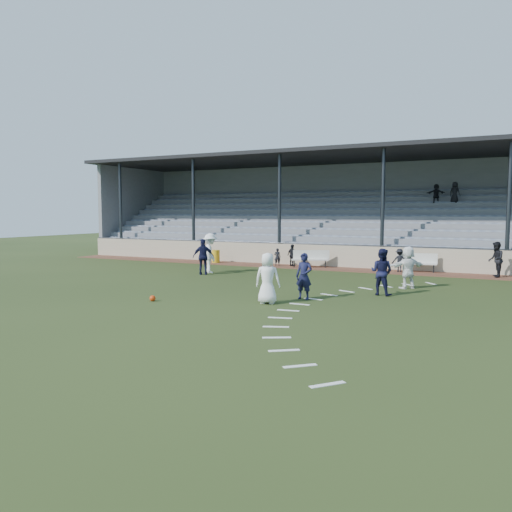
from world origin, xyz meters
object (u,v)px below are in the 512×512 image
at_px(bench_left, 311,257).
at_px(trash_bin, 216,256).
at_px(official, 496,260).
at_px(bench_right, 416,261).
at_px(player_white_lead, 268,278).
at_px(player_navy_lead, 304,276).
at_px(football, 153,298).

height_order(bench_left, trash_bin, bench_left).
height_order(bench_left, official, official).
xyz_separation_m(bench_right, player_white_lead, (-3.08, -11.25, 0.27)).
bearing_deg(player_white_lead, official, -134.93).
distance_m(player_white_lead, official, 12.65).
height_order(player_white_lead, player_navy_lead, player_white_lead).
height_order(trash_bin, football, trash_bin).
height_order(trash_bin, player_white_lead, player_white_lead).
bearing_deg(bench_left, trash_bin, 157.55).
relative_size(trash_bin, official, 0.46).
xyz_separation_m(bench_left, official, (9.18, -0.14, 0.27)).
height_order(trash_bin, official, official).
distance_m(trash_bin, player_white_lead, 13.72).
bearing_deg(player_white_lead, trash_bin, -64.73).
bearing_deg(trash_bin, player_navy_lead, -45.63).
bearing_deg(official, player_white_lead, -36.77).
distance_m(bench_left, football, 12.29).
bearing_deg(football, player_navy_lead, 30.65).
bearing_deg(football, bench_right, 61.65).
distance_m(bench_right, official, 3.68).
relative_size(bench_right, trash_bin, 2.68).
bearing_deg(player_white_lead, bench_left, -90.12).
distance_m(bench_right, trash_bin, 11.56).
bearing_deg(bench_right, player_white_lead, -114.84).
height_order(football, official, official).
bearing_deg(official, bench_right, -102.92).
bearing_deg(player_navy_lead, player_white_lead, -118.31).
relative_size(trash_bin, player_navy_lead, 0.47).
xyz_separation_m(trash_bin, player_navy_lead, (9.26, -9.46, 0.41)).
distance_m(bench_right, player_white_lead, 11.67).
bearing_deg(bench_right, player_navy_lead, -112.52).
relative_size(trash_bin, player_white_lead, 0.45).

